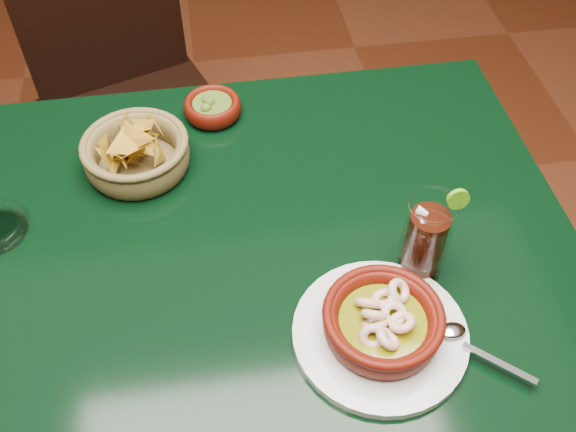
{
  "coord_description": "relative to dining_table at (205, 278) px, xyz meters",
  "views": [
    {
      "loc": [
        0.04,
        -0.65,
        1.54
      ],
      "look_at": [
        0.14,
        -0.02,
        0.81
      ],
      "focal_mm": 40.0,
      "sensor_mm": 36.0,
      "label": 1
    }
  ],
  "objects": [
    {
      "name": "dining_table",
      "position": [
        0.0,
        0.0,
        0.0
      ],
      "size": [
        1.2,
        0.8,
        0.75
      ],
      "color": "black",
      "rests_on": "ground"
    },
    {
      "name": "shrimp_plate",
      "position": [
        0.24,
        -0.21,
        0.13
      ],
      "size": [
        0.31,
        0.25,
        0.08
      ],
      "color": "silver",
      "rests_on": "dining_table"
    },
    {
      "name": "guacamole_ramekin",
      "position": [
        0.05,
        0.3,
        0.12
      ],
      "size": [
        0.13,
        0.13,
        0.04
      ],
      "color": "#490B04",
      "rests_on": "dining_table"
    },
    {
      "name": "dining_chair",
      "position": [
        -0.16,
        0.71,
        -0.14
      ],
      "size": [
        0.54,
        0.54,
        0.92
      ],
      "color": "black",
      "rests_on": "ground"
    },
    {
      "name": "chip_basket",
      "position": [
        -0.09,
        0.18,
        0.13
      ],
      "size": [
        0.22,
        0.22,
        0.14
      ],
      "color": "brown",
      "rests_on": "dining_table"
    },
    {
      "name": "cola_drink",
      "position": [
        0.33,
        -0.1,
        0.17
      ],
      "size": [
        0.15,
        0.15,
        0.17
      ],
      "color": "white",
      "rests_on": "dining_table"
    }
  ]
}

